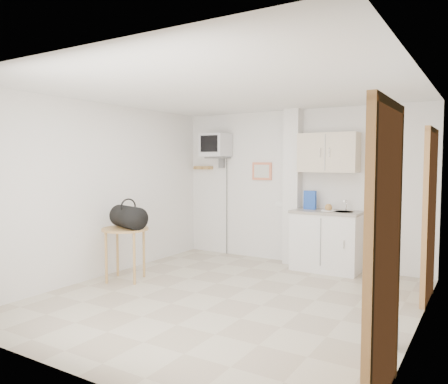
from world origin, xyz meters
The scene contains 7 objects.
ground centered at (0.00, 0.00, 0.00)m, with size 4.50×4.50×0.00m, color #BFB49B.
room_envelope centered at (0.24, 0.09, 1.54)m, with size 4.24×4.54×2.55m.
kitchenette centered at (0.57, 2.00, 0.80)m, with size 1.03×0.58×2.10m.
crt_television centered at (-1.45, 2.02, 1.94)m, with size 0.44×0.45×2.15m.
round_table centered at (-1.65, -0.02, 0.64)m, with size 0.64×0.64×0.74m.
duffel_bag centered at (-1.60, 0.00, 0.90)m, with size 0.63×0.47×0.42m.
water_bottle centered at (1.98, -0.44, 0.15)m, with size 0.11×0.11×0.32m.
Camera 1 is at (2.67, -4.45, 1.66)m, focal length 35.00 mm.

